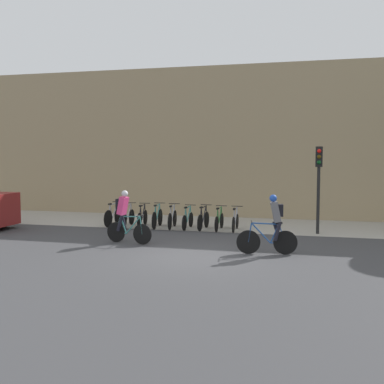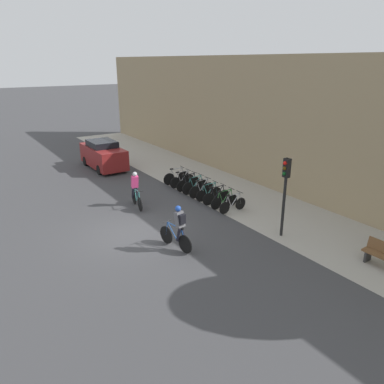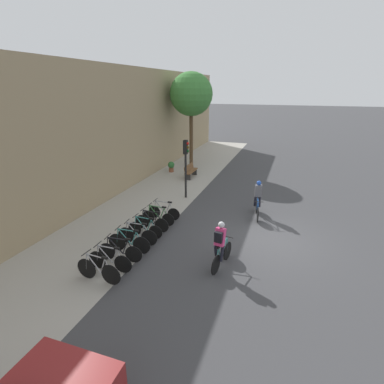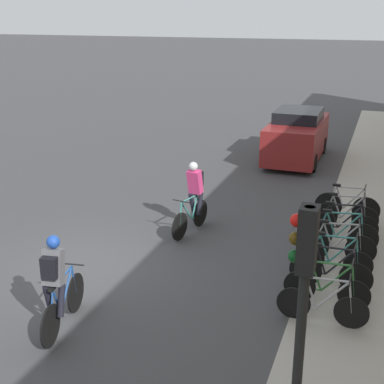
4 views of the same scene
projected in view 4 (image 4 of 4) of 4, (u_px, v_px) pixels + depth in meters
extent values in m
plane|color=#3D3D3F|center=(85.00, 267.00, 11.48)|extent=(200.00, 200.00, 0.00)
cylinder|color=black|center=(180.00, 227.00, 12.75)|extent=(0.69, 0.15, 0.69)
cylinder|color=black|center=(200.00, 213.00, 13.61)|extent=(0.69, 0.15, 0.69)
cylinder|color=teal|center=(187.00, 211.00, 12.95)|extent=(0.57, 0.13, 0.62)
cylinder|color=teal|center=(195.00, 207.00, 13.27)|extent=(0.27, 0.08, 0.58)
cylinder|color=teal|center=(189.00, 199.00, 12.96)|extent=(0.76, 0.17, 0.07)
cylinder|color=teal|center=(196.00, 216.00, 13.44)|extent=(0.41, 0.10, 0.05)
cylinder|color=teal|center=(199.00, 204.00, 13.44)|extent=(0.22, 0.07, 0.56)
cylinder|color=teal|center=(180.00, 215.00, 12.70)|extent=(0.12, 0.06, 0.59)
cylinder|color=black|center=(181.00, 201.00, 12.62)|extent=(0.10, 0.46, 0.03)
cube|color=black|center=(197.00, 193.00, 13.26)|extent=(0.21, 0.11, 0.06)
cube|color=#DB3875|center=(195.00, 182.00, 13.07)|extent=(0.37, 0.37, 0.63)
sphere|color=silver|center=(193.00, 166.00, 12.88)|extent=(0.25, 0.25, 0.22)
cylinder|color=black|center=(192.00, 202.00, 13.35)|extent=(0.29, 0.15, 0.56)
cylinder|color=black|center=(200.00, 204.00, 13.25)|extent=(0.25, 0.15, 0.56)
cube|color=black|center=(198.00, 178.00, 13.17)|extent=(0.18, 0.28, 0.36)
cylinder|color=black|center=(76.00, 293.00, 9.73)|extent=(0.71, 0.16, 0.72)
cylinder|color=black|center=(50.00, 326.00, 8.71)|extent=(0.71, 0.16, 0.72)
cylinder|color=#1E478C|center=(66.00, 289.00, 9.29)|extent=(0.60, 0.14, 0.63)
cylinder|color=#1E478C|center=(57.00, 302.00, 8.92)|extent=(0.28, 0.09, 0.58)
cylinder|color=#1E478C|center=(62.00, 278.00, 9.09)|extent=(0.81, 0.18, 0.07)
cylinder|color=#1E478C|center=(56.00, 319.00, 8.91)|extent=(0.44, 0.11, 0.05)
cylinder|color=#1E478C|center=(51.00, 308.00, 8.71)|extent=(0.23, 0.07, 0.56)
cylinder|color=#1E478C|center=(74.00, 280.00, 9.60)|extent=(0.13, 0.06, 0.59)
cylinder|color=black|center=(71.00, 264.00, 9.45)|extent=(0.11, 0.46, 0.03)
cube|color=black|center=(52.00, 288.00, 8.70)|extent=(0.21, 0.11, 0.06)
cube|color=#5B5B60|center=(53.00, 267.00, 8.69)|extent=(0.37, 0.37, 0.63)
sphere|color=#1E47AD|center=(53.00, 242.00, 8.63)|extent=(0.25, 0.25, 0.22)
cylinder|color=black|center=(61.00, 300.00, 8.81)|extent=(0.29, 0.16, 0.56)
cylinder|color=black|center=(49.00, 299.00, 8.84)|extent=(0.26, 0.15, 0.56)
cube|color=black|center=(49.00, 268.00, 8.54)|extent=(0.18, 0.28, 0.36)
cylinder|color=black|center=(366.00, 210.00, 13.75)|extent=(0.07, 0.71, 0.71)
cylinder|color=black|center=(328.00, 206.00, 14.10)|extent=(0.07, 0.71, 0.71)
cylinder|color=#99999E|center=(354.00, 199.00, 13.78)|extent=(0.06, 0.53, 0.62)
cylinder|color=#99999E|center=(340.00, 197.00, 13.92)|extent=(0.05, 0.25, 0.58)
cylinder|color=#99999E|center=(351.00, 188.00, 13.73)|extent=(0.07, 0.71, 0.07)
cylinder|color=#99999E|center=(336.00, 207.00, 14.04)|extent=(0.05, 0.39, 0.05)
cylinder|color=#99999E|center=(332.00, 196.00, 13.98)|extent=(0.04, 0.20, 0.56)
cylinder|color=#99999E|center=(366.00, 200.00, 13.67)|extent=(0.04, 0.11, 0.58)
cylinder|color=black|center=(365.00, 187.00, 13.58)|extent=(0.46, 0.05, 0.03)
cube|color=black|center=(337.00, 185.00, 13.85)|extent=(0.09, 0.20, 0.06)
cylinder|color=black|center=(365.00, 220.00, 13.22)|extent=(0.07, 0.66, 0.66)
cylinder|color=black|center=(324.00, 215.00, 13.50)|extent=(0.07, 0.66, 0.66)
cylinder|color=#99999E|center=(352.00, 208.00, 13.23)|extent=(0.07, 0.55, 0.62)
cylinder|color=#99999E|center=(337.00, 207.00, 13.33)|extent=(0.05, 0.26, 0.58)
cylinder|color=#99999E|center=(349.00, 196.00, 13.17)|extent=(0.07, 0.73, 0.07)
cylinder|color=#99999E|center=(332.00, 217.00, 13.45)|extent=(0.05, 0.40, 0.05)
cylinder|color=#99999E|center=(329.00, 206.00, 13.39)|extent=(0.04, 0.21, 0.56)
cylinder|color=#99999E|center=(365.00, 209.00, 13.14)|extent=(0.04, 0.12, 0.58)
cylinder|color=black|center=(364.00, 196.00, 13.05)|extent=(0.46, 0.05, 0.03)
cube|color=black|center=(334.00, 194.00, 13.26)|extent=(0.09, 0.20, 0.06)
cylinder|color=black|center=(365.00, 229.00, 12.68)|extent=(0.11, 0.64, 0.65)
cylinder|color=black|center=(320.00, 225.00, 12.90)|extent=(0.11, 0.64, 0.65)
cylinder|color=black|center=(350.00, 217.00, 12.66)|extent=(0.11, 0.57, 0.62)
cylinder|color=black|center=(334.00, 216.00, 12.75)|extent=(0.07, 0.27, 0.58)
cylinder|color=black|center=(347.00, 205.00, 12.60)|extent=(0.13, 0.77, 0.07)
cylinder|color=black|center=(329.00, 226.00, 12.86)|extent=(0.08, 0.42, 0.05)
cylinder|color=black|center=(325.00, 215.00, 12.79)|extent=(0.06, 0.22, 0.56)
cylinder|color=black|center=(364.00, 217.00, 12.59)|extent=(0.05, 0.12, 0.59)
cylinder|color=black|center=(364.00, 204.00, 12.49)|extent=(0.46, 0.08, 0.03)
cube|color=black|center=(330.00, 203.00, 12.67)|extent=(0.10, 0.21, 0.06)
cylinder|color=black|center=(363.00, 238.00, 12.08)|extent=(0.09, 0.70, 0.70)
cylinder|color=black|center=(317.00, 234.00, 12.33)|extent=(0.09, 0.70, 0.70)
cylinder|color=teal|center=(348.00, 225.00, 12.07)|extent=(0.08, 0.56, 0.62)
cylinder|color=teal|center=(331.00, 224.00, 12.17)|extent=(0.06, 0.26, 0.58)
cylinder|color=teal|center=(344.00, 213.00, 12.01)|extent=(0.10, 0.75, 0.07)
cylinder|color=teal|center=(326.00, 235.00, 12.28)|extent=(0.06, 0.41, 0.05)
cylinder|color=teal|center=(322.00, 223.00, 12.22)|extent=(0.05, 0.21, 0.56)
cylinder|color=teal|center=(362.00, 226.00, 11.99)|extent=(0.05, 0.12, 0.58)
cylinder|color=black|center=(362.00, 212.00, 11.90)|extent=(0.46, 0.06, 0.03)
cube|color=black|center=(327.00, 211.00, 12.10)|extent=(0.10, 0.21, 0.06)
cylinder|color=black|center=(361.00, 250.00, 11.51)|extent=(0.10, 0.67, 0.67)
cylinder|color=black|center=(314.00, 245.00, 11.75)|extent=(0.10, 0.67, 0.67)
cylinder|color=#99999E|center=(346.00, 237.00, 11.51)|extent=(0.09, 0.55, 0.62)
cylinder|color=#99999E|center=(328.00, 235.00, 11.60)|extent=(0.06, 0.26, 0.58)
cylinder|color=#99999E|center=(342.00, 224.00, 11.44)|extent=(0.11, 0.74, 0.07)
cylinder|color=#99999E|center=(323.00, 247.00, 11.71)|extent=(0.07, 0.40, 0.05)
cylinder|color=#99999E|center=(319.00, 234.00, 11.64)|extent=(0.05, 0.21, 0.56)
cylinder|color=#99999E|center=(360.00, 238.00, 11.43)|extent=(0.05, 0.12, 0.58)
cylinder|color=black|center=(360.00, 223.00, 11.33)|extent=(0.46, 0.07, 0.03)
cube|color=black|center=(324.00, 221.00, 11.52)|extent=(0.10, 0.21, 0.06)
cylinder|color=black|center=(358.00, 265.00, 10.91)|extent=(0.04, 0.61, 0.61)
cylinder|color=black|center=(310.00, 258.00, 11.23)|extent=(0.04, 0.61, 0.61)
cylinder|color=teal|center=(343.00, 250.00, 10.93)|extent=(0.05, 0.54, 0.62)
cylinder|color=teal|center=(325.00, 248.00, 11.05)|extent=(0.04, 0.25, 0.58)
cylinder|color=teal|center=(338.00, 237.00, 10.87)|extent=(0.05, 0.73, 0.07)
cylinder|color=teal|center=(319.00, 260.00, 11.17)|extent=(0.04, 0.39, 0.05)
cylinder|color=teal|center=(315.00, 247.00, 11.12)|extent=(0.03, 0.21, 0.56)
cylinder|color=teal|center=(357.00, 252.00, 10.83)|extent=(0.04, 0.11, 0.58)
cylinder|color=black|center=(357.00, 237.00, 10.73)|extent=(0.46, 0.03, 0.03)
cube|color=black|center=(320.00, 233.00, 10.99)|extent=(0.08, 0.20, 0.06)
cylinder|color=black|center=(356.00, 279.00, 10.31)|extent=(0.07, 0.65, 0.65)
cylinder|color=black|center=(306.00, 270.00, 10.67)|extent=(0.07, 0.65, 0.65)
cylinder|color=black|center=(340.00, 263.00, 10.34)|extent=(0.07, 0.54, 0.62)
cylinder|color=black|center=(321.00, 260.00, 10.48)|extent=(0.05, 0.25, 0.58)
cylinder|color=black|center=(335.00, 248.00, 10.29)|extent=(0.07, 0.72, 0.07)
cylinder|color=black|center=(315.00, 272.00, 10.60)|extent=(0.05, 0.39, 0.05)
cylinder|color=black|center=(311.00, 258.00, 10.55)|extent=(0.04, 0.21, 0.56)
cylinder|color=black|center=(355.00, 265.00, 10.23)|extent=(0.04, 0.12, 0.58)
cylinder|color=black|center=(355.00, 249.00, 10.14)|extent=(0.46, 0.05, 0.03)
cube|color=black|center=(317.00, 244.00, 10.41)|extent=(0.09, 0.20, 0.06)
cylinder|color=black|center=(354.00, 295.00, 9.76)|extent=(0.04, 0.61, 0.61)
cylinder|color=black|center=(299.00, 286.00, 10.09)|extent=(0.04, 0.61, 0.61)
cylinder|color=#2D6B33|center=(336.00, 278.00, 9.78)|extent=(0.05, 0.55, 0.62)
cylinder|color=#2D6B33|center=(316.00, 276.00, 9.91)|extent=(0.04, 0.26, 0.58)
cylinder|color=#2D6B33|center=(332.00, 264.00, 9.72)|extent=(0.05, 0.74, 0.07)
cylinder|color=#2D6B33|center=(310.00, 288.00, 10.02)|extent=(0.04, 0.40, 0.05)
cylinder|color=#2D6B33|center=(305.00, 274.00, 9.97)|extent=(0.03, 0.21, 0.56)
cylinder|color=#2D6B33|center=(353.00, 281.00, 9.68)|extent=(0.04, 0.12, 0.58)
cylinder|color=black|center=(353.00, 264.00, 9.58)|extent=(0.46, 0.03, 0.03)
cube|color=black|center=(311.00, 259.00, 9.84)|extent=(0.08, 0.20, 0.06)
cylinder|color=black|center=(351.00, 313.00, 9.19)|extent=(0.04, 0.60, 0.60)
cylinder|color=black|center=(293.00, 303.00, 9.50)|extent=(0.04, 0.60, 0.60)
cylinder|color=#99999E|center=(333.00, 295.00, 9.21)|extent=(0.05, 0.55, 0.62)
cylinder|color=#99999E|center=(311.00, 292.00, 9.33)|extent=(0.04, 0.26, 0.58)
cylinder|color=#99999E|center=(328.00, 279.00, 9.15)|extent=(0.05, 0.74, 0.07)
cylinder|color=#99999E|center=(305.00, 305.00, 9.44)|extent=(0.04, 0.40, 0.05)
cylinder|color=#99999E|center=(300.00, 290.00, 9.38)|extent=(0.04, 0.21, 0.56)
cylinder|color=#99999E|center=(351.00, 298.00, 9.11)|extent=(0.04, 0.12, 0.58)
cylinder|color=black|center=(350.00, 280.00, 9.02)|extent=(0.46, 0.04, 0.03)
cube|color=black|center=(306.00, 275.00, 9.26)|extent=(0.08, 0.20, 0.06)
cylinder|color=black|center=(300.00, 341.00, 6.13)|extent=(0.12, 0.12, 3.28)
cube|color=black|center=(308.00, 240.00, 5.72)|extent=(0.26, 0.20, 0.76)
sphere|color=red|center=(297.00, 220.00, 5.69)|extent=(0.15, 0.15, 0.15)
sphere|color=#4C380A|center=(296.00, 238.00, 5.76)|extent=(0.15, 0.15, 0.15)
sphere|color=#0C4719|center=(295.00, 256.00, 5.83)|extent=(0.15, 0.15, 0.15)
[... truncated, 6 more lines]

